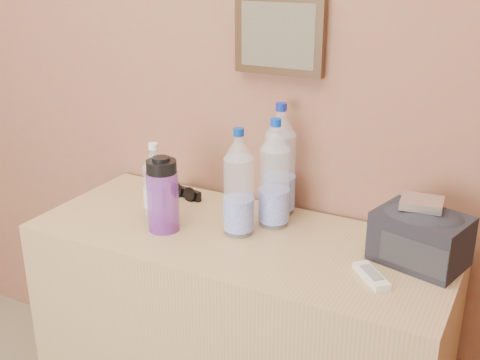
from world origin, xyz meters
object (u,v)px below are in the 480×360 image
pet_large_d (239,188)px  foil_packet (422,203)px  dresser (239,344)px  nalgene_bottle (163,195)px  pet_large_b (280,166)px  pet_small (155,187)px  pet_large_c (275,179)px  sunglasses (186,193)px  ac_remote (371,276)px  toiletry_bag (421,235)px

pet_large_d → foil_packet: (0.53, 0.08, 0.03)m
dresser → nalgene_bottle: 0.58m
pet_large_b → pet_small: (-0.33, -0.24, -0.05)m
pet_large_c → pet_small: 0.39m
sunglasses → nalgene_bottle: bearing=-59.8°
dresser → pet_large_c: size_ratio=3.74×
pet_small → pet_large_b: bearing=36.1°
pet_large_c → dresser: bearing=-118.2°
pet_large_c → nalgene_bottle: size_ratio=1.46×
dresser → pet_large_b: bearing=80.2°
ac_remote → foil_packet: 0.25m
pet_large_c → ac_remote: 0.45m
nalgene_bottle → foil_packet: size_ratio=2.16×
sunglasses → toiletry_bag: (0.84, -0.10, 0.06)m
nalgene_bottle → foil_packet: bearing=12.3°
pet_large_b → toiletry_bag: (0.49, -0.13, -0.08)m
pet_large_d → nalgene_bottle: pet_large_d is taller
ac_remote → dresser: bearing=-143.3°
sunglasses → foil_packet: bearing=6.1°
dresser → ac_remote: bearing=-9.9°
pet_large_d → nalgene_bottle: (-0.22, -0.09, -0.03)m
pet_large_c → foil_packet: bearing=-3.9°
ac_remote → pet_large_b: bearing=-169.2°
nalgene_bottle → ac_remote: size_ratio=1.74×
sunglasses → pet_small: bearing=-72.7°
toiletry_bag → foil_packet: bearing=156.9°
pet_large_c → nalgene_bottle: pet_large_c is taller
pet_large_d → dresser: bearing=-52.4°
dresser → pet_large_d: size_ratio=3.88×
pet_large_b → ac_remote: 0.52m
pet_large_b → nalgene_bottle: (-0.27, -0.29, -0.05)m
toiletry_bag → dresser: bearing=-156.6°
ac_remote → foil_packet: foil_packet is taller
pet_large_b → pet_small: 0.41m
pet_large_b → pet_large_d: (-0.05, -0.20, -0.02)m
pet_small → foil_packet: bearing=7.9°
ac_remote → pet_large_c: bearing=-160.6°
pet_small → toiletry_bag: size_ratio=1.07×
dresser → nalgene_bottle: bearing=-161.2°
foil_packet → pet_large_d: bearing=-171.8°
pet_large_b → ac_remote: pet_large_b is taller
nalgene_bottle → ac_remote: nalgene_bottle is taller
dresser → pet_large_b: pet_large_b is taller
dresser → pet_large_d: bearing=127.6°
sunglasses → foil_packet: 0.85m
pet_large_d → toiletry_bag: size_ratio=1.39×
ac_remote → foil_packet: bearing=109.9°
pet_large_c → toiletry_bag: 0.47m
pet_large_d → ac_remote: (0.45, -0.09, -0.14)m
pet_large_d → sunglasses: 0.37m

